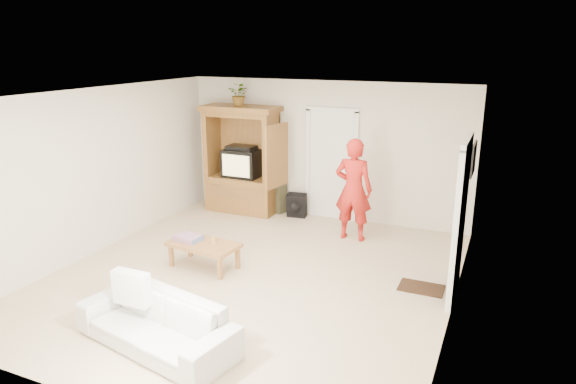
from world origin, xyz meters
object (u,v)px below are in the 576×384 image
object	(u,v)px
armoire	(243,167)
coffee_table	(204,246)
man	(353,190)
sofa	(157,323)

from	to	relation	value
armoire	coffee_table	xyz separation A→B (m)	(0.76, -2.66, -0.57)
armoire	man	size ratio (longest dim) A/B	1.20
coffee_table	man	bearing A→B (deg)	56.64
armoire	coffee_table	bearing A→B (deg)	-74.00
armoire	coffee_table	size ratio (longest dim) A/B	1.91
man	coffee_table	distance (m)	2.70
man	sofa	world-z (taller)	man
armoire	sofa	size ratio (longest dim) A/B	1.09
man	coffee_table	size ratio (longest dim) A/B	1.59
coffee_table	armoire	bearing A→B (deg)	112.11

